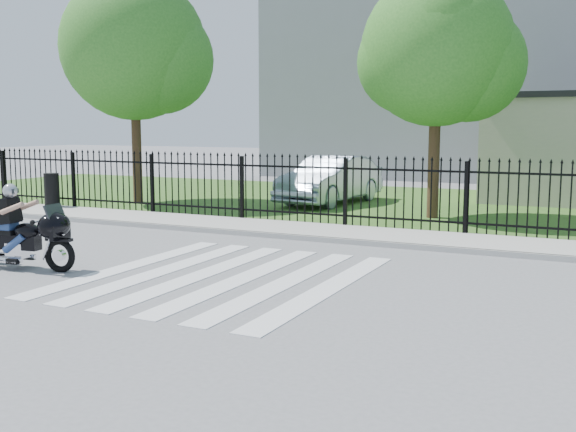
% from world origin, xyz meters
% --- Properties ---
extents(ground, '(120.00, 120.00, 0.00)m').
position_xyz_m(ground, '(0.00, 0.00, 0.00)').
color(ground, slate).
rests_on(ground, ground).
extents(crosswalk, '(5.00, 5.50, 0.01)m').
position_xyz_m(crosswalk, '(0.00, 0.00, 0.01)').
color(crosswalk, silver).
rests_on(crosswalk, ground).
extents(sidewalk, '(40.00, 2.00, 0.12)m').
position_xyz_m(sidewalk, '(0.00, 5.00, 0.06)').
color(sidewalk, '#ADAAA3').
rests_on(sidewalk, ground).
extents(curb, '(40.00, 0.12, 0.12)m').
position_xyz_m(curb, '(0.00, 4.00, 0.06)').
color(curb, '#ADAAA3').
rests_on(curb, ground).
extents(grass_strip, '(40.00, 12.00, 0.02)m').
position_xyz_m(grass_strip, '(0.00, 12.00, 0.01)').
color(grass_strip, '#2F5E20').
rests_on(grass_strip, ground).
extents(iron_fence, '(26.00, 0.04, 1.80)m').
position_xyz_m(iron_fence, '(0.00, 6.00, 0.90)').
color(iron_fence, black).
rests_on(iron_fence, ground).
extents(tree_left, '(4.80, 4.80, 7.58)m').
position_xyz_m(tree_left, '(-8.50, 8.50, 5.17)').
color(tree_left, '#382316').
rests_on(tree_left, ground).
extents(tree_mid, '(4.20, 4.20, 6.78)m').
position_xyz_m(tree_mid, '(1.50, 9.00, 4.67)').
color(tree_mid, '#382316').
rests_on(tree_mid, ground).
extents(building_tall, '(15.00, 10.00, 12.00)m').
position_xyz_m(building_tall, '(-3.00, 26.00, 6.00)').
color(building_tall, gray).
rests_on(building_tall, ground).
extents(motorcycle_rider, '(2.42, 0.96, 1.60)m').
position_xyz_m(motorcycle_rider, '(-3.78, -1.06, 0.66)').
color(motorcycle_rider, black).
rests_on(motorcycle_rider, ground).
extents(parked_car, '(2.19, 4.95, 1.58)m').
position_xyz_m(parked_car, '(-2.44, 11.00, 0.81)').
color(parked_car, '#92A3B7').
rests_on(parked_car, grass_strip).
extents(litter_bin, '(0.52, 0.52, 1.03)m').
position_xyz_m(litter_bin, '(-9.62, 5.70, 0.64)').
color(litter_bin, black).
rests_on(litter_bin, sidewalk).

